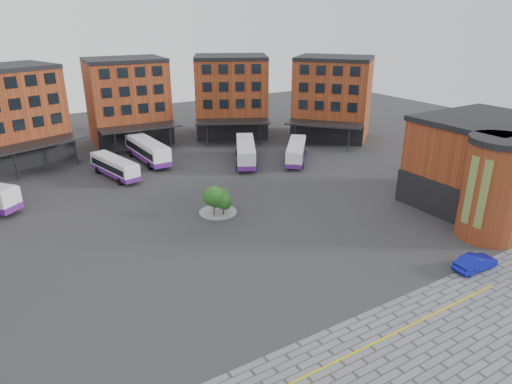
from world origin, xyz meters
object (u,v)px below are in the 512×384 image
bus_e (246,152)px  bus_c (115,167)px  bus_f (296,151)px  blue_car (476,263)px  tree_island (218,199)px  bus_d (147,150)px

bus_e → bus_c: bearing=-162.7°
bus_f → blue_car: 35.15m
bus_e → tree_island: bearing=-100.7°
blue_car → bus_f: bearing=-5.7°
bus_c → bus_d: bearing=23.6°
bus_e → bus_f: 7.88m
bus_f → bus_d: bearing=-171.4°
bus_f → bus_c: bearing=-155.8°
bus_e → bus_f: size_ratio=1.19×
bus_c → bus_e: bearing=-23.9°
bus_d → bus_e: bus_d is taller
bus_c → tree_island: bearing=-83.4°
bus_c → bus_d: bus_d is taller
tree_island → bus_e: tree_island is taller
tree_island → bus_e: bearing=50.6°
bus_c → blue_car: (20.85, -42.17, -0.81)m
bus_c → bus_d: size_ratio=0.85×
bus_c → bus_d: 7.91m
tree_island → bus_f: tree_island is taller
tree_island → bus_d: tree_island is taller
bus_c → bus_f: size_ratio=1.06×
bus_c → blue_car: bearing=-76.1°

